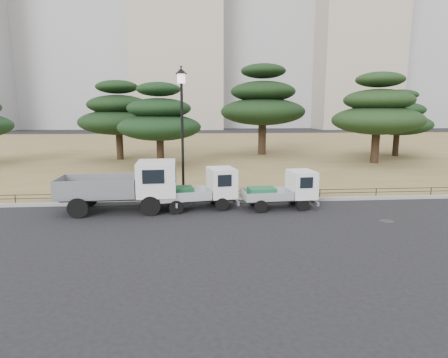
{
  "coord_description": "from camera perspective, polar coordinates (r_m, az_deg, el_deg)",
  "views": [
    {
      "loc": [
        -1.46,
        -15.5,
        4.5
      ],
      "look_at": [
        0.0,
        2.0,
        1.3
      ],
      "focal_mm": 30.0,
      "sensor_mm": 36.0,
      "label": 1
    }
  ],
  "objects": [
    {
      "name": "pine_east_near",
      "position": [
        34.0,
        22.38,
        9.53
      ],
      "size": [
        7.43,
        7.43,
        7.5
      ],
      "color": "black",
      "rests_on": "lawn"
    },
    {
      "name": "tower_east",
      "position": [
        107.73,
        19.17,
        20.21
      ],
      "size": [
        20.0,
        18.0,
        48.0
      ],
      "primitive_type": "cube",
      "color": "#AAA08C",
      "rests_on": "ground"
    },
    {
      "name": "pine_center_right",
      "position": [
        38.09,
        5.92,
        11.49
      ],
      "size": [
        8.4,
        8.4,
        8.91
      ],
      "color": "black",
      "rests_on": "lawn"
    },
    {
      "name": "tarp_pile",
      "position": [
        20.06,
        -21.57,
        -1.64
      ],
      "size": [
        1.72,
        1.3,
        1.11
      ],
      "rotation": [
        0.0,
        0.0,
        -0.05
      ],
      "color": "#1659AF",
      "rests_on": "lawn"
    },
    {
      "name": "pine_east_far",
      "position": [
        40.29,
        24.99,
        8.43
      ],
      "size": [
        6.36,
        6.36,
        6.39
      ],
      "color": "black",
      "rests_on": "lawn"
    },
    {
      "name": "manhole",
      "position": [
        16.97,
        23.55,
        -5.91
      ],
      "size": [
        0.6,
        0.6,
        0.01
      ],
      "primitive_type": "cylinder",
      "color": "#2D2D30",
      "rests_on": "ground"
    },
    {
      "name": "tower_center_left",
      "position": [
        103.16,
        -7.21,
        23.13
      ],
      "size": [
        22.0,
        20.0,
        55.0
      ],
      "primitive_type": "cube",
      "color": "#AAA08C",
      "rests_on": "ground"
    },
    {
      "name": "street_lamp",
      "position": [
        18.4,
        -6.43,
        10.08
      ],
      "size": [
        0.57,
        0.57,
        6.35
      ],
      "color": "black",
      "rests_on": "lawn"
    },
    {
      "name": "lawn",
      "position": [
        46.33,
        -2.96,
        4.83
      ],
      "size": [
        120.0,
        56.0,
        0.15
      ],
      "primitive_type": "cube",
      "color": "olive",
      "rests_on": "ground"
    },
    {
      "name": "pine_west_near",
      "position": [
        35.2,
        -15.82,
        9.46
      ],
      "size": [
        7.03,
        7.03,
        7.03
      ],
      "color": "black",
      "rests_on": "lawn"
    },
    {
      "name": "truck_large",
      "position": [
        17.46,
        -14.72,
        -0.74
      ],
      "size": [
        5.24,
        2.28,
        2.25
      ],
      "rotation": [
        0.0,
        0.0,
        0.04
      ],
      "color": "black",
      "rests_on": "ground"
    },
    {
      "name": "truck_kei_rear",
      "position": [
        17.68,
        9.18,
        -1.63
      ],
      "size": [
        3.46,
        1.72,
        1.75
      ],
      "rotation": [
        0.0,
        0.0,
        0.09
      ],
      "color": "black",
      "rests_on": "ground"
    },
    {
      "name": "pine_center_left",
      "position": [
        29.5,
        -9.82,
        9.03
      ],
      "size": [
        6.41,
        6.41,
        6.51
      ],
      "color": "black",
      "rests_on": "lawn"
    },
    {
      "name": "curb",
      "position": [
        18.68,
        -0.15,
        -3.35
      ],
      "size": [
        120.0,
        0.25,
        0.16
      ],
      "primitive_type": "cube",
      "color": "gray",
      "rests_on": "ground"
    },
    {
      "name": "ground",
      "position": [
        16.2,
        0.59,
        -5.8
      ],
      "size": [
        220.0,
        220.0,
        0.0
      ],
      "primitive_type": "plane",
      "color": "black"
    },
    {
      "name": "truck_kei_front",
      "position": [
        17.42,
        -3.14,
        -1.5
      ],
      "size": [
        3.75,
        2.09,
        1.87
      ],
      "rotation": [
        0.0,
        0.0,
        0.18
      ],
      "color": "black",
      "rests_on": "ground"
    },
    {
      "name": "pipe_fence",
      "position": [
        18.75,
        -0.19,
        -2.18
      ],
      "size": [
        38.0,
        0.04,
        0.4
      ],
      "color": "black",
      "rests_on": "lawn"
    }
  ]
}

